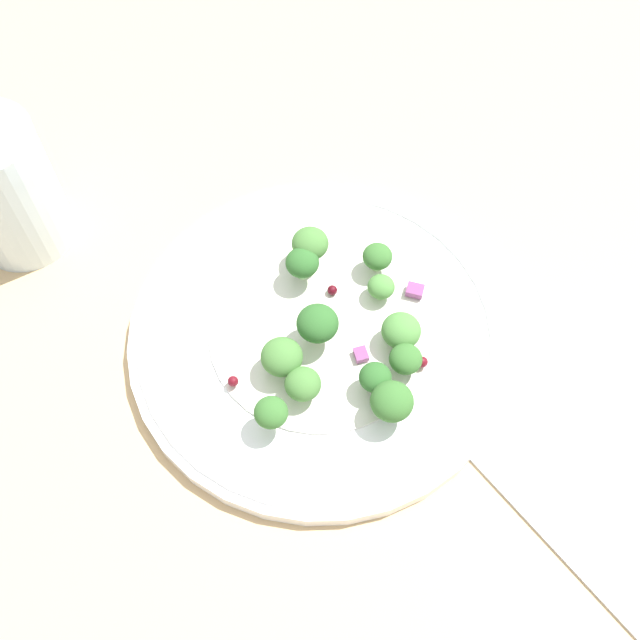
# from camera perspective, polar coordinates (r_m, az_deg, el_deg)

# --- Properties ---
(ground_plane) EXTENTS (1.80, 1.80, 0.02)m
(ground_plane) POSITION_cam_1_polar(r_m,az_deg,el_deg) (0.56, -3.07, -2.47)
(ground_plane) COLOR tan
(plate) EXTENTS (0.27, 0.27, 0.02)m
(plate) POSITION_cam_1_polar(r_m,az_deg,el_deg) (0.54, 0.00, -0.98)
(plate) COLOR white
(plate) RESTS_ON ground_plane
(dressing_pool) EXTENTS (0.16, 0.16, 0.00)m
(dressing_pool) POSITION_cam_1_polar(r_m,az_deg,el_deg) (0.54, 0.00, -0.75)
(dressing_pool) COLOR white
(dressing_pool) RESTS_ON plate
(broccoli_floret_0) EXTENTS (0.03, 0.03, 0.03)m
(broccoli_floret_0) POSITION_cam_1_polar(r_m,az_deg,el_deg) (0.52, 6.12, -0.84)
(broccoli_floret_0) COLOR #ADD18E
(broccoli_floret_0) RESTS_ON plate
(broccoli_floret_1) EXTENTS (0.02, 0.02, 0.02)m
(broccoli_floret_1) POSITION_cam_1_polar(r_m,az_deg,el_deg) (0.54, 4.62, 2.48)
(broccoli_floret_1) COLOR #9EC684
(broccoli_floret_1) RESTS_ON plate
(broccoli_floret_2) EXTENTS (0.02, 0.02, 0.02)m
(broccoli_floret_2) POSITION_cam_1_polar(r_m,az_deg,el_deg) (0.54, -1.34, 4.30)
(broccoli_floret_2) COLOR #8EB77A
(broccoli_floret_2) RESTS_ON plate
(broccoli_floret_3) EXTENTS (0.03, 0.03, 0.03)m
(broccoli_floret_3) POSITION_cam_1_polar(r_m,az_deg,el_deg) (0.51, -0.18, -0.30)
(broccoli_floret_3) COLOR #ADD18E
(broccoli_floret_3) RESTS_ON plate
(broccoli_floret_4) EXTENTS (0.03, 0.03, 0.03)m
(broccoli_floret_4) POSITION_cam_1_polar(r_m,az_deg,el_deg) (0.55, -0.75, 5.74)
(broccoli_floret_4) COLOR #ADD18E
(broccoli_floret_4) RESTS_ON plate
(broccoli_floret_5) EXTENTS (0.02, 0.02, 0.02)m
(broccoli_floret_5) POSITION_cam_1_polar(r_m,az_deg,el_deg) (0.55, 4.35, 4.76)
(broccoli_floret_5) COLOR #9EC684
(broccoli_floret_5) RESTS_ON plate
(broccoli_floret_6) EXTENTS (0.02, 0.02, 0.02)m
(broccoli_floret_6) POSITION_cam_1_polar(r_m,az_deg,el_deg) (0.50, 4.18, -4.36)
(broccoli_floret_6) COLOR #8EB77A
(broccoli_floret_6) RESTS_ON plate
(broccoli_floret_7) EXTENTS (0.03, 0.03, 0.03)m
(broccoli_floret_7) POSITION_cam_1_polar(r_m,az_deg,el_deg) (0.49, 5.30, -6.33)
(broccoli_floret_7) COLOR #8EB77A
(broccoli_floret_7) RESTS_ON plate
(broccoli_floret_8) EXTENTS (0.03, 0.03, 0.03)m
(broccoli_floret_8) POSITION_cam_1_polar(r_m,az_deg,el_deg) (0.51, -2.90, -2.83)
(broccoli_floret_8) COLOR #9EC684
(broccoli_floret_8) RESTS_ON plate
(broccoli_floret_9) EXTENTS (0.02, 0.02, 0.02)m
(broccoli_floret_9) POSITION_cam_1_polar(r_m,az_deg,el_deg) (0.50, -1.30, -4.87)
(broccoli_floret_9) COLOR #ADD18E
(broccoli_floret_9) RESTS_ON plate
(broccoli_floret_10) EXTENTS (0.02, 0.02, 0.02)m
(broccoli_floret_10) POSITION_cam_1_polar(r_m,az_deg,el_deg) (0.49, -3.71, -6.99)
(broccoli_floret_10) COLOR #ADD18E
(broccoli_floret_10) RESTS_ON plate
(broccoli_floret_11) EXTENTS (0.02, 0.02, 0.02)m
(broccoli_floret_11) POSITION_cam_1_polar(r_m,az_deg,el_deg) (0.51, 6.46, -2.97)
(broccoli_floret_11) COLOR #8EB77A
(broccoli_floret_11) RESTS_ON plate
(cranberry_0) EXTENTS (0.01, 0.01, 0.01)m
(cranberry_0) POSITION_cam_1_polar(r_m,az_deg,el_deg) (0.51, -6.63, -4.56)
(cranberry_0) COLOR maroon
(cranberry_0) RESTS_ON plate
(cranberry_1) EXTENTS (0.01, 0.01, 0.01)m
(cranberry_1) POSITION_cam_1_polar(r_m,az_deg,el_deg) (0.55, 0.93, 2.26)
(cranberry_1) COLOR #4C0A14
(cranberry_1) RESTS_ON plate
(cranberry_2) EXTENTS (0.01, 0.01, 0.01)m
(cranberry_2) POSITION_cam_1_polar(r_m,az_deg,el_deg) (0.52, 7.71, -3.15)
(cranberry_2) COLOR maroon
(cranberry_2) RESTS_ON plate
(onion_bit_0) EXTENTS (0.01, 0.01, 0.00)m
(onion_bit_0) POSITION_cam_1_polar(r_m,az_deg,el_deg) (0.51, 4.94, -5.62)
(onion_bit_0) COLOR #A35B93
(onion_bit_0) RESTS_ON plate
(onion_bit_1) EXTENTS (0.01, 0.01, 0.00)m
(onion_bit_1) POSITION_cam_1_polar(r_m,az_deg,el_deg) (0.52, 3.10, -2.60)
(onion_bit_1) COLOR #843D75
(onion_bit_1) RESTS_ON plate
(onion_bit_2) EXTENTS (0.02, 0.01, 0.01)m
(onion_bit_2) POSITION_cam_1_polar(r_m,az_deg,el_deg) (0.55, 7.17, 2.23)
(onion_bit_2) COLOR #843D75
(onion_bit_2) RESTS_ON plate
(fork) EXTENTS (0.18, 0.06, 0.01)m
(fork) POSITION_cam_1_polar(r_m,az_deg,el_deg) (0.52, 14.92, -12.43)
(fork) COLOR silver
(fork) RESTS_ON ground_plane
(water_glass) EXTENTS (0.07, 0.07, 0.11)m
(water_glass) POSITION_cam_1_polar(r_m,az_deg,el_deg) (0.60, -22.69, 9.10)
(water_glass) COLOR silver
(water_glass) RESTS_ON ground_plane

